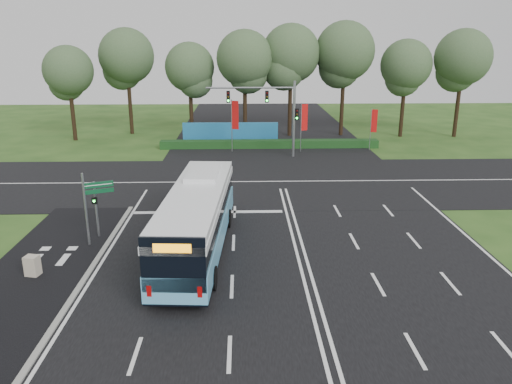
# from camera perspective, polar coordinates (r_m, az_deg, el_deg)

# --- Properties ---
(ground) EXTENTS (120.00, 120.00, 0.00)m
(ground) POSITION_cam_1_polar(r_m,az_deg,el_deg) (27.42, 4.36, -5.78)
(ground) COLOR #254818
(ground) RESTS_ON ground
(road_main) EXTENTS (20.00, 120.00, 0.04)m
(road_main) POSITION_cam_1_polar(r_m,az_deg,el_deg) (27.42, 4.36, -5.74)
(road_main) COLOR black
(road_main) RESTS_ON ground
(road_cross) EXTENTS (120.00, 14.00, 0.05)m
(road_cross) POSITION_cam_1_polar(r_m,az_deg,el_deg) (38.70, 2.56, 1.19)
(road_cross) COLOR black
(road_cross) RESTS_ON ground
(bike_path) EXTENTS (5.00, 18.00, 0.06)m
(bike_path) POSITION_cam_1_polar(r_m,az_deg,el_deg) (26.39, -23.31, -8.12)
(bike_path) COLOR black
(bike_path) RESTS_ON ground
(kerb_strip) EXTENTS (0.25, 18.00, 0.12)m
(kerb_strip) POSITION_cam_1_polar(r_m,az_deg,el_deg) (25.59, -18.26, -8.26)
(kerb_strip) COLOR gray
(kerb_strip) RESTS_ON ground
(city_bus) EXTENTS (3.43, 12.85, 3.65)m
(city_bus) POSITION_cam_1_polar(r_m,az_deg,el_deg) (25.68, -6.73, -3.08)
(city_bus) COLOR #5EAFDA
(city_bus) RESTS_ON ground
(pedestrian_signal) EXTENTS (0.28, 0.41, 3.22)m
(pedestrian_signal) POSITION_cam_1_polar(r_m,az_deg,el_deg) (28.79, -17.83, -1.71)
(pedestrian_signal) COLOR gray
(pedestrian_signal) RESTS_ON ground
(street_sign) EXTENTS (1.47, 0.66, 4.03)m
(street_sign) POSITION_cam_1_polar(r_m,az_deg,el_deg) (27.58, -18.27, -0.87)
(street_sign) COLOR gray
(street_sign) RESTS_ON ground
(utility_cabinet) EXTENTS (0.70, 0.62, 1.01)m
(utility_cabinet) POSITION_cam_1_polar(r_m,az_deg,el_deg) (25.70, -24.19, -7.74)
(utility_cabinet) COLOR #BCAD97
(utility_cabinet) RESTS_ON ground
(banner_flag_left) EXTENTS (0.70, 0.34, 5.09)m
(banner_flag_left) POSITION_cam_1_polar(r_m,az_deg,el_deg) (48.39, -2.51, 8.40)
(banner_flag_left) COLOR gray
(banner_flag_left) RESTS_ON ground
(banner_flag_mid) EXTENTS (0.67, 0.27, 4.76)m
(banner_flag_mid) POSITION_cam_1_polar(r_m,az_deg,el_deg) (48.69, 5.45, 8.15)
(banner_flag_mid) COLOR gray
(banner_flag_mid) RESTS_ON ground
(banner_flag_right) EXTENTS (0.60, 0.19, 4.15)m
(banner_flag_right) POSITION_cam_1_polar(r_m,az_deg,el_deg) (50.46, 13.26, 7.66)
(banner_flag_right) COLOR gray
(banner_flag_right) RESTS_ON ground
(traffic_light_gantry) EXTENTS (8.41, 0.28, 7.00)m
(traffic_light_gantry) POSITION_cam_1_polar(r_m,az_deg,el_deg) (46.10, 2.14, 9.68)
(traffic_light_gantry) COLOR gray
(traffic_light_gantry) RESTS_ON ground
(hedge) EXTENTS (22.00, 1.20, 0.80)m
(hedge) POSITION_cam_1_polar(r_m,az_deg,el_deg) (50.73, 1.56, 5.50)
(hedge) COLOR #163C16
(hedge) RESTS_ON ground
(blue_hoarding) EXTENTS (10.00, 0.30, 2.20)m
(blue_hoarding) POSITION_cam_1_polar(r_m,az_deg,el_deg) (52.99, -2.94, 6.75)
(blue_hoarding) COLOR #1E6CA3
(blue_hoarding) RESTS_ON ground
(eucalyptus_row) EXTENTS (47.84, 9.41, 12.56)m
(eucalyptus_row) POSITION_cam_1_polar(r_m,az_deg,el_deg) (56.06, 2.50, 14.99)
(eucalyptus_row) COLOR black
(eucalyptus_row) RESTS_ON ground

